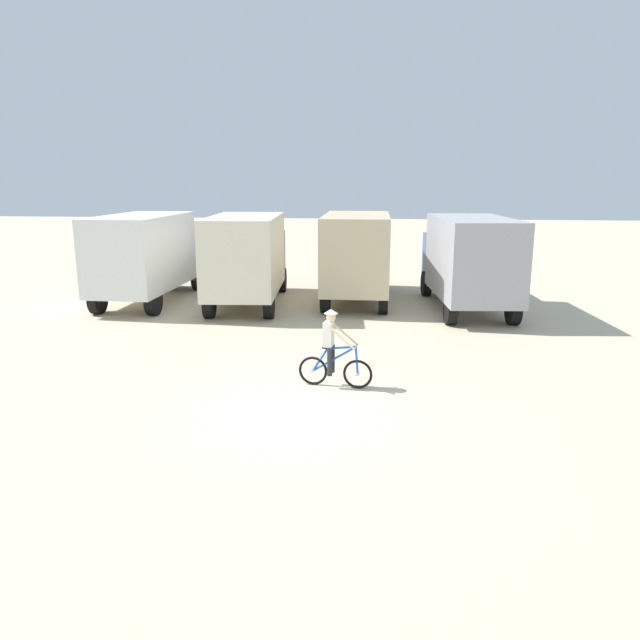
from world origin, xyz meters
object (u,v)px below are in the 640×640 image
(box_truck_white_box, at_px, (148,253))
(cyclist_orange_shirt, at_px, (333,351))
(box_truck_cream_rv, at_px, (248,255))
(box_truck_tan_camper, at_px, (357,253))
(box_truck_grey_hauler, at_px, (469,258))

(box_truck_white_box, xyz_separation_m, cyclist_orange_shirt, (7.81, -9.03, -1.03))
(box_truck_cream_rv, bearing_deg, cyclist_orange_shirt, -66.19)
(box_truck_tan_camper, height_order, cyclist_orange_shirt, box_truck_tan_camper)
(cyclist_orange_shirt, bearing_deg, box_truck_grey_hauler, 64.82)
(box_truck_grey_hauler, relative_size, cyclist_orange_shirt, 3.81)
(box_truck_white_box, height_order, cyclist_orange_shirt, box_truck_white_box)
(box_truck_grey_hauler, distance_m, cyclist_orange_shirt, 9.75)
(box_truck_white_box, distance_m, cyclist_orange_shirt, 11.98)
(box_truck_white_box, distance_m, box_truck_tan_camper, 7.96)
(box_truck_cream_rv, bearing_deg, box_truck_grey_hauler, -0.74)
(cyclist_orange_shirt, bearing_deg, box_truck_tan_camper, 89.53)
(box_truck_white_box, relative_size, box_truck_grey_hauler, 0.98)
(box_truck_white_box, height_order, box_truck_grey_hauler, same)
(box_truck_tan_camper, relative_size, cyclist_orange_shirt, 3.72)
(box_truck_grey_hauler, bearing_deg, box_truck_cream_rv, 179.26)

